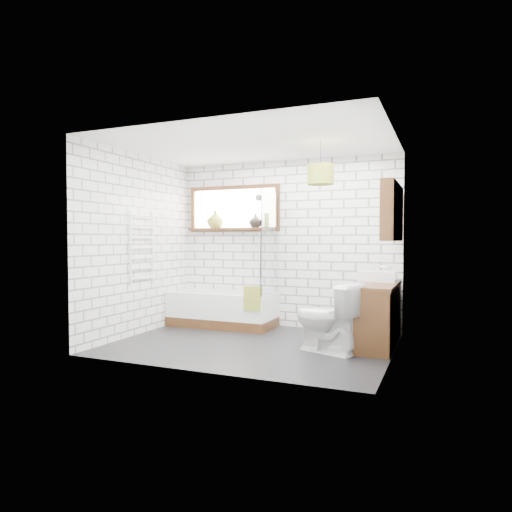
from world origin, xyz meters
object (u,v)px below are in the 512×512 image
at_px(basin, 378,276).
at_px(toilet, 327,317).
at_px(vanity, 379,314).
at_px(pendant, 321,175).
at_px(bathtub, 222,309).

relative_size(basin, toilet, 0.57).
xyz_separation_m(vanity, pendant, (-0.66, -0.38, 1.71)).
bearing_deg(pendant, toilet, -57.96).
bearing_deg(basin, bathtub, 177.29).
bearing_deg(bathtub, basin, -2.71).
relative_size(bathtub, basin, 3.42).
xyz_separation_m(vanity, toilet, (-0.52, -0.60, 0.03)).
distance_m(bathtub, vanity, 2.41).
height_order(bathtub, toilet, toilet).
bearing_deg(toilet, vanity, 158.97).
distance_m(bathtub, basin, 2.39).
relative_size(toilet, pendant, 2.55).
distance_m(basin, toilet, 1.07).
relative_size(vanity, toilet, 1.64).
height_order(bathtub, basin, basin).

